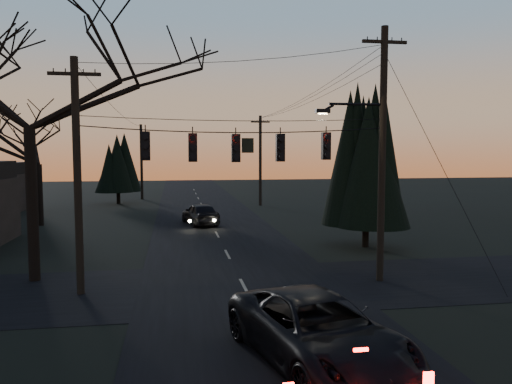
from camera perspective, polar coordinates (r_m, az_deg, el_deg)
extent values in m
cube|color=black|center=(29.16, -4.13, -5.54)|extent=(8.00, 120.00, 0.02)
cube|color=black|center=(19.46, -1.38, -10.76)|extent=(60.00, 7.00, 0.02)
cylinder|color=black|center=(18.74, -2.18, 7.47)|extent=(11.50, 0.04, 0.04)
cylinder|color=black|center=(21.69, -24.21, -1.42)|extent=(0.44, 0.44, 6.08)
cylinder|color=black|center=(27.72, 12.40, -4.52)|extent=(0.36, 0.36, 1.60)
cone|color=black|center=(27.37, 12.55, 3.74)|extent=(4.01, 4.01, 7.16)
cylinder|color=black|center=(37.75, -23.50, -0.32)|extent=(0.44, 0.44, 4.27)
cylinder|color=black|center=(50.74, -15.45, -0.41)|extent=(0.36, 0.36, 1.60)
cone|color=black|center=(50.57, -15.52, 2.81)|extent=(3.47, 3.47, 4.91)
imported|color=black|center=(12.68, 7.03, -15.48)|extent=(4.09, 6.49, 1.67)
imported|color=black|center=(35.30, -6.38, -2.50)|extent=(2.77, 4.85, 1.55)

